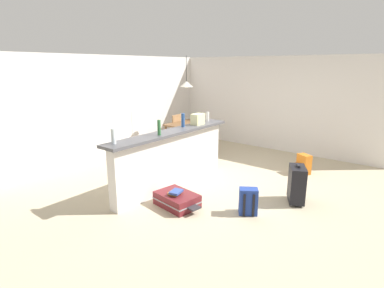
{
  "coord_description": "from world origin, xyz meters",
  "views": [
    {
      "loc": [
        -4.75,
        -3.21,
        2.25
      ],
      "look_at": [
        -0.08,
        0.48,
        0.7
      ],
      "focal_mm": 28.32,
      "sensor_mm": 36.0,
      "label": 1
    }
  ],
  "objects_px": {
    "backpack_orange": "(304,164)",
    "suitcase_upright_black": "(297,184)",
    "bottle_white": "(208,117)",
    "backpack_blue": "(248,202)",
    "dining_chair_far_side": "(174,129)",
    "pendant_lamp": "(186,84)",
    "bottle_clear": "(113,136)",
    "dining_chair_near_partition": "(202,135)",
    "bottle_green": "(159,128)",
    "suitcase_flat_maroon": "(177,200)",
    "bottle_blue": "(183,120)",
    "book_stack": "(176,192)",
    "grocery_bag": "(198,119)",
    "dining_table": "(187,127)"
  },
  "relations": [
    {
      "from": "pendant_lamp",
      "to": "backpack_blue",
      "type": "distance_m",
      "value": 4.16
    },
    {
      "from": "bottle_white",
      "to": "backpack_orange",
      "type": "xyz_separation_m",
      "value": [
        1.04,
        -1.79,
        -0.99
      ]
    },
    {
      "from": "bottle_clear",
      "to": "dining_chair_far_side",
      "type": "height_order",
      "value": "bottle_clear"
    },
    {
      "from": "suitcase_upright_black",
      "to": "bottle_clear",
      "type": "bearing_deg",
      "value": 133.08
    },
    {
      "from": "dining_table",
      "to": "backpack_orange",
      "type": "bearing_deg",
      "value": -88.95
    },
    {
      "from": "bottle_white",
      "to": "bottle_green",
      "type": "bearing_deg",
      "value": -175.38
    },
    {
      "from": "bottle_clear",
      "to": "bottle_green",
      "type": "bearing_deg",
      "value": -7.94
    },
    {
      "from": "dining_table",
      "to": "book_stack",
      "type": "distance_m",
      "value": 3.52
    },
    {
      "from": "bottle_blue",
      "to": "pendant_lamp",
      "type": "relative_size",
      "value": 0.32
    },
    {
      "from": "bottle_green",
      "to": "dining_chair_far_side",
      "type": "distance_m",
      "value": 3.37
    },
    {
      "from": "dining_chair_far_side",
      "to": "pendant_lamp",
      "type": "bearing_deg",
      "value": -96.35
    },
    {
      "from": "bottle_clear",
      "to": "backpack_blue",
      "type": "height_order",
      "value": "bottle_clear"
    },
    {
      "from": "dining_table",
      "to": "dining_chair_near_partition",
      "type": "bearing_deg",
      "value": -99.01
    },
    {
      "from": "bottle_clear",
      "to": "book_stack",
      "type": "xyz_separation_m",
      "value": [
        0.64,
        -0.68,
        -0.95
      ]
    },
    {
      "from": "pendant_lamp",
      "to": "book_stack",
      "type": "relative_size",
      "value": 2.91
    },
    {
      "from": "bottle_white",
      "to": "dining_chair_far_side",
      "type": "xyz_separation_m",
      "value": [
        1.0,
        1.86,
        -0.67
      ]
    },
    {
      "from": "bottle_blue",
      "to": "grocery_bag",
      "type": "bearing_deg",
      "value": -12.63
    },
    {
      "from": "bottle_green",
      "to": "suitcase_flat_maroon",
      "type": "distance_m",
      "value": 1.26
    },
    {
      "from": "bottle_clear",
      "to": "dining_chair_far_side",
      "type": "distance_m",
      "value": 4.02
    },
    {
      "from": "grocery_bag",
      "to": "dining_chair_near_partition",
      "type": "height_order",
      "value": "grocery_bag"
    },
    {
      "from": "dining_chair_far_side",
      "to": "backpack_blue",
      "type": "bearing_deg",
      "value": -122.89
    },
    {
      "from": "bottle_green",
      "to": "bottle_blue",
      "type": "xyz_separation_m",
      "value": [
        0.81,
        0.15,
        0.0
      ]
    },
    {
      "from": "grocery_bag",
      "to": "suitcase_upright_black",
      "type": "bearing_deg",
      "value": -90.64
    },
    {
      "from": "dining_table",
      "to": "suitcase_upright_black",
      "type": "height_order",
      "value": "dining_table"
    },
    {
      "from": "bottle_blue",
      "to": "book_stack",
      "type": "height_order",
      "value": "bottle_blue"
    },
    {
      "from": "dining_chair_near_partition",
      "to": "pendant_lamp",
      "type": "height_order",
      "value": "pendant_lamp"
    },
    {
      "from": "grocery_bag",
      "to": "dining_chair_near_partition",
      "type": "bearing_deg",
      "value": 33.0
    },
    {
      "from": "dining_chair_near_partition",
      "to": "bottle_white",
      "type": "bearing_deg",
      "value": -138.24
    },
    {
      "from": "bottle_green",
      "to": "backpack_orange",
      "type": "distance_m",
      "value": 3.3
    },
    {
      "from": "backpack_orange",
      "to": "suitcase_upright_black",
      "type": "relative_size",
      "value": 0.63
    },
    {
      "from": "bottle_white",
      "to": "suitcase_upright_black",
      "type": "distance_m",
      "value": 2.38
    },
    {
      "from": "book_stack",
      "to": "suitcase_flat_maroon",
      "type": "bearing_deg",
      "value": -5.44
    },
    {
      "from": "bottle_clear",
      "to": "book_stack",
      "type": "relative_size",
      "value": 0.83
    },
    {
      "from": "bottle_white",
      "to": "dining_chair_near_partition",
      "type": "bearing_deg",
      "value": 41.76
    },
    {
      "from": "dining_table",
      "to": "dining_chair_near_partition",
      "type": "height_order",
      "value": "dining_chair_near_partition"
    },
    {
      "from": "bottle_green",
      "to": "grocery_bag",
      "type": "bearing_deg",
      "value": 3.1
    },
    {
      "from": "suitcase_flat_maroon",
      "to": "book_stack",
      "type": "bearing_deg",
      "value": 174.56
    },
    {
      "from": "suitcase_upright_black",
      "to": "bottle_white",
      "type": "bearing_deg",
      "value": 78.02
    },
    {
      "from": "suitcase_flat_maroon",
      "to": "bottle_blue",
      "type": "bearing_deg",
      "value": 35.14
    },
    {
      "from": "bottle_green",
      "to": "suitcase_upright_black",
      "type": "bearing_deg",
      "value": -60.49
    },
    {
      "from": "pendant_lamp",
      "to": "suitcase_flat_maroon",
      "type": "relative_size",
      "value": 0.96
    },
    {
      "from": "suitcase_upright_black",
      "to": "pendant_lamp",
      "type": "bearing_deg",
      "value": 68.32
    },
    {
      "from": "suitcase_flat_maroon",
      "to": "book_stack",
      "type": "relative_size",
      "value": 3.03
    },
    {
      "from": "bottle_white",
      "to": "suitcase_upright_black",
      "type": "bearing_deg",
      "value": -101.98
    },
    {
      "from": "bottle_blue",
      "to": "pendant_lamp",
      "type": "bearing_deg",
      "value": 37.58
    },
    {
      "from": "backpack_blue",
      "to": "dining_chair_far_side",
      "type": "bearing_deg",
      "value": 57.11
    },
    {
      "from": "bottle_white",
      "to": "backpack_blue",
      "type": "distance_m",
      "value": 2.4
    },
    {
      "from": "bottle_blue",
      "to": "dining_table",
      "type": "bearing_deg",
      "value": 37.15
    },
    {
      "from": "bottle_green",
      "to": "bottle_white",
      "type": "relative_size",
      "value": 1.3
    },
    {
      "from": "dining_chair_far_side",
      "to": "backpack_orange",
      "type": "bearing_deg",
      "value": -89.35
    }
  ]
}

